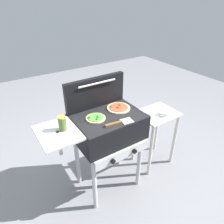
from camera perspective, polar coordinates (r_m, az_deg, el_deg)
The scene contains 10 objects.
ground_plane at distance 2.47m, azimuth -1.03°, elevation -19.15°, with size 8.00×8.00×0.00m, color gray.
grill at distance 1.95m, azimuth -1.51°, elevation -4.75°, with size 0.96×0.53×0.90m.
grill_lid_open at distance 1.97m, azimuth -4.65°, elevation 5.53°, with size 0.63×0.08×0.30m.
pizza_veggie at distance 1.83m, azimuth -4.62°, elevation -1.68°, with size 0.18×0.18×0.04m.
pizza_pepperoni at distance 1.99m, azimuth 1.85°, elevation 1.21°, with size 0.23×0.23×0.04m.
sauce_jar at distance 1.70m, azimuth -13.79°, elevation -3.12°, with size 0.06×0.06×0.13m.
spatula at distance 1.76m, azimuth 2.05°, elevation -3.02°, with size 0.26×0.10×0.02m.
prep_table at distance 2.44m, azimuth 12.11°, elevation -4.28°, with size 0.44×0.36×0.72m.
topping_bowl_near at distance 2.26m, azimuth 10.41°, elevation -0.43°, with size 0.11×0.11×0.04m.
topping_bowl_far at distance 2.30m, azimuth 14.51°, elevation -0.39°, with size 0.11×0.11×0.04m.
Camera 1 is at (-0.84, -1.37, 1.87)m, focal length 32.53 mm.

